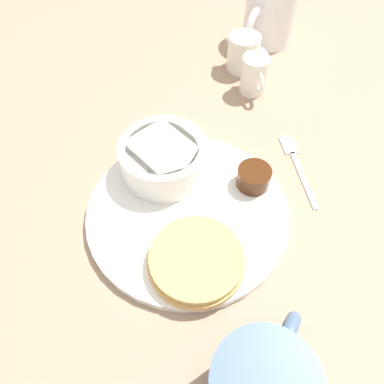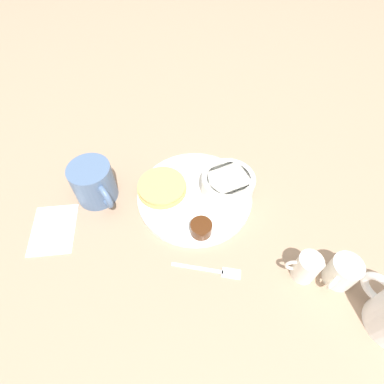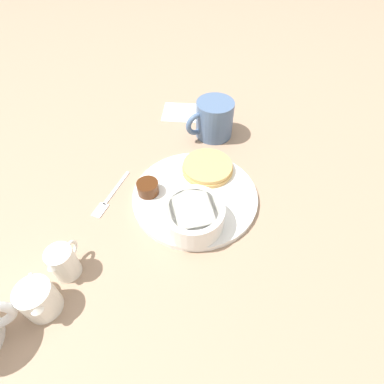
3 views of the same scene
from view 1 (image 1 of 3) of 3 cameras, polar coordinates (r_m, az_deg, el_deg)
name	(u,v)px [view 1 (image 1 of 3)]	position (r m, az deg, el deg)	size (l,w,h in m)	color
ground_plane	(188,215)	(0.49, -0.66, -3.48)	(4.00, 4.00, 0.00)	#9E7F66
plate	(188,212)	(0.48, -0.67, -3.09)	(0.26, 0.26, 0.01)	white
pancake_stack	(196,260)	(0.43, 0.66, -10.31)	(0.11, 0.11, 0.02)	tan
bowl	(163,157)	(0.50, -4.38, 5.29)	(0.12, 0.12, 0.05)	white
syrup_cup	(254,177)	(0.50, 9.38, 2.24)	(0.04, 0.04, 0.03)	#47230F
butter_ramekin	(167,147)	(0.52, -3.78, 6.82)	(0.04, 0.04, 0.04)	white
creamer_pitcher_near	(254,75)	(0.64, 9.48, 17.21)	(0.04, 0.07, 0.06)	white
creamer_pitcher_far	(244,53)	(0.70, 7.87, 20.29)	(0.06, 0.07, 0.06)	white
fork	(295,160)	(0.56, 15.47, 4.66)	(0.04, 0.13, 0.00)	silver
second_mug	(269,14)	(0.77, 11.70, 24.98)	(0.12, 0.10, 0.10)	white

